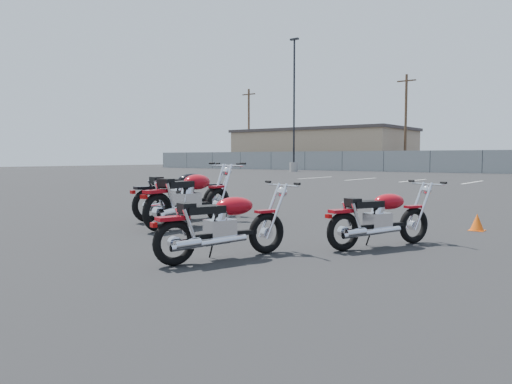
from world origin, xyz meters
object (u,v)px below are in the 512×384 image
Objects in this scene: motorcycle_front_red at (190,198)px; motorcycle_third_red at (223,225)px; motorcycle_rear_red at (380,218)px; motorcycle_second_black at (183,194)px.

motorcycle_third_red is at bearing -37.66° from motorcycle_front_red.
motorcycle_third_red reaches higher than motorcycle_rear_red.
motorcycle_second_black is (-0.82, 0.65, -0.01)m from motorcycle_front_red.
motorcycle_second_black reaches higher than motorcycle_third_red.
motorcycle_front_red reaches higher than motorcycle_third_red.
motorcycle_front_red is 3.04m from motorcycle_third_red.
motorcycle_rear_red is at bearing 58.68° from motorcycle_third_red.
motorcycle_third_red is at bearing -37.82° from motorcycle_second_black.
motorcycle_third_red is (3.22, -2.50, -0.09)m from motorcycle_second_black.
motorcycle_front_red is at bearing 142.34° from motorcycle_third_red.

